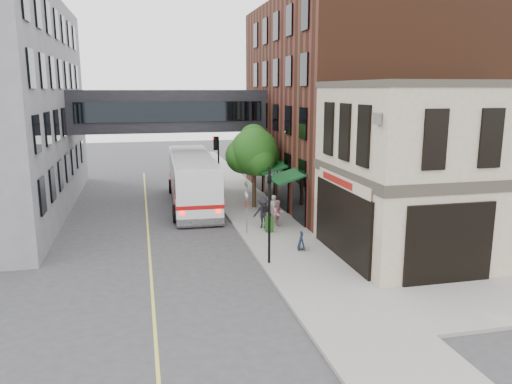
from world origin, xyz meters
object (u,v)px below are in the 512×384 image
pedestrian_b (278,213)px  pedestrian_c (263,213)px  newspaper_box (269,224)px  bus (192,178)px  sandwich_board (301,241)px  pedestrian_a (274,209)px

pedestrian_b → pedestrian_c: (-0.93, -0.12, 0.11)m
pedestrian_b → newspaper_box: size_ratio=1.77×
pedestrian_c → newspaper_box: size_ratio=2.01×
bus → pedestrian_c: bearing=-66.5°
pedestrian_b → newspaper_box: pedestrian_b is taller
sandwich_board → pedestrian_a: bearing=105.1°
bus → pedestrian_c: size_ratio=7.20×
newspaper_box → bus: bearing=116.5°
bus → newspaper_box: bearing=-67.8°
pedestrian_c → sandwich_board: size_ratio=2.03×
bus → pedestrian_a: size_ratio=7.71×
pedestrian_b → sandwich_board: 4.42m
newspaper_box → sandwich_board: (0.78, -3.44, -0.00)m
bus → pedestrian_c: bus is taller
bus → sandwich_board: bus is taller
pedestrian_a → newspaper_box: size_ratio=1.88×
pedestrian_a → sandwich_board: (-0.03, -5.30, -0.40)m
pedestrian_a → newspaper_box: 2.05m
pedestrian_a → bus: bearing=118.6°
bus → sandwich_board: 12.64m
bus → pedestrian_c: (3.29, -7.55, -0.89)m
pedestrian_a → newspaper_box: (-0.80, -1.85, -0.39)m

